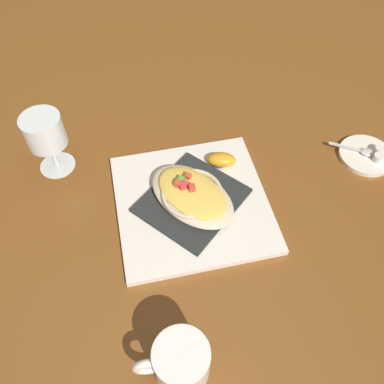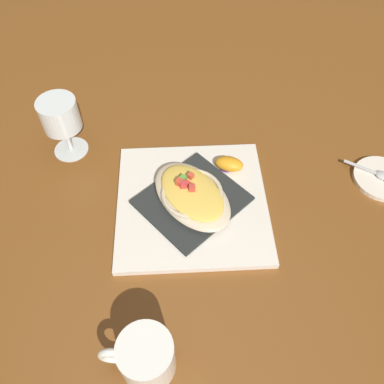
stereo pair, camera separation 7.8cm
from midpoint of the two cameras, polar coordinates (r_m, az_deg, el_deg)
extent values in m
plane|color=brown|center=(0.82, 2.74, -1.99)|extent=(2.60, 2.60, 0.00)
cube|color=white|center=(0.81, 2.75, -1.73)|extent=(0.31, 0.31, 0.01)
cube|color=#262929|center=(0.80, 2.78, -1.33)|extent=(0.25, 0.25, 0.01)
ellipsoid|color=beige|center=(0.79, 2.82, -0.68)|extent=(0.23, 0.20, 0.02)
torus|color=beige|center=(0.78, 2.85, -0.32)|extent=(0.17, 0.17, 0.01)
ellipsoid|color=#ECC24F|center=(0.78, 2.85, -0.22)|extent=(0.19, 0.17, 0.02)
cube|color=#D2383B|center=(0.78, 1.65, 0.89)|extent=(0.01, 0.01, 0.01)
cube|color=#CD4135|center=(0.77, 2.50, 0.64)|extent=(0.01, 0.01, 0.01)
cube|color=#54A53D|center=(0.79, 1.56, 1.76)|extent=(0.02, 0.02, 0.01)
cube|color=red|center=(0.78, 1.20, 1.08)|extent=(0.01, 0.01, 0.01)
cube|color=#D43B36|center=(0.78, 2.25, 1.05)|extent=(0.01, 0.01, 0.01)
cube|color=#D44A35|center=(0.79, 2.39, 2.11)|extent=(0.01, 0.01, 0.01)
cube|color=#C84134|center=(0.77, 2.58, 0.54)|extent=(0.01, 0.01, 0.01)
cube|color=#D14C2F|center=(0.78, 1.07, 1.25)|extent=(0.02, 0.02, 0.01)
ellipsoid|color=#582663|center=(0.87, 7.63, 3.78)|extent=(0.06, 0.05, 0.01)
ellipsoid|color=orange|center=(0.86, 7.90, 3.81)|extent=(0.05, 0.07, 0.03)
cylinder|color=white|center=(0.65, -2.72, -22.60)|extent=(0.08, 0.08, 0.09)
torus|color=white|center=(0.65, -7.33, -22.30)|extent=(0.02, 0.05, 0.05)
cylinder|color=#4C2D14|center=(0.66, -2.66, -22.99)|extent=(0.07, 0.07, 0.05)
cylinder|color=white|center=(0.94, -14.45, 5.77)|extent=(0.08, 0.08, 0.00)
cylinder|color=white|center=(0.91, -14.91, 7.30)|extent=(0.01, 0.01, 0.07)
cylinder|color=white|center=(0.87, -15.83, 10.37)|extent=(0.08, 0.08, 0.07)
cylinder|color=silver|center=(0.88, -15.60, 9.58)|extent=(0.07, 0.07, 0.03)
cylinder|color=white|center=(0.96, 27.42, 1.57)|extent=(0.12, 0.12, 0.01)
ellipsoid|color=silver|center=(0.95, 27.63, 1.91)|extent=(0.04, 0.04, 0.01)
cube|color=silver|center=(0.95, 24.99, 3.08)|extent=(0.05, 0.06, 0.00)
camera|label=1|loc=(0.04, -87.13, 3.83)|focal=37.66mm
camera|label=2|loc=(0.04, 92.87, -3.83)|focal=37.66mm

